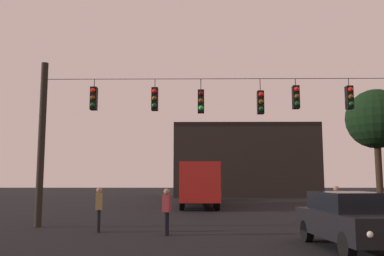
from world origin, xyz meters
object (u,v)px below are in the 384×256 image
city_bus (199,180)px  car_far_left (208,192)px  car_near_right (352,219)px  pedestrian_crossing_center (99,207)px  pedestrian_crossing_right (337,204)px  pedestrian_crossing_left (167,209)px  tree_left_silhouette (376,119)px

city_bus → car_far_left: city_bus is taller
car_near_right → pedestrian_crossing_center: pedestrian_crossing_center is taller
pedestrian_crossing_right → city_bus: bearing=112.0°
pedestrian_crossing_center → pedestrian_crossing_right: bearing=11.0°
car_near_right → pedestrian_crossing_left: 5.97m
pedestrian_crossing_right → tree_left_silhouette: tree_left_silhouette is taller
pedestrian_crossing_left → tree_left_silhouette: (14.44, 16.55, 5.51)m
pedestrian_crossing_center → car_near_right: bearing=-25.0°
city_bus → car_near_right: city_bus is taller
car_far_left → pedestrian_crossing_right: 22.74m
pedestrian_crossing_center → city_bus: bearing=76.6°
pedestrian_crossing_left → pedestrian_crossing_center: pedestrian_crossing_center is taller
car_far_left → pedestrian_crossing_right: size_ratio=2.74×
city_bus → pedestrian_crossing_center: size_ratio=6.90×
pedestrian_crossing_center → pedestrian_crossing_left: bearing=-17.8°
car_near_right → pedestrian_crossing_center: size_ratio=2.78×
tree_left_silhouette → car_near_right: bearing=-115.4°
car_far_left → tree_left_silhouette: (12.37, -8.32, 5.59)m
car_near_right → car_far_left: 27.87m
city_bus → car_far_left: size_ratio=2.47×
city_bus → car_far_left: bearing=83.9°
pedestrian_crossing_left → tree_left_silhouette: bearing=48.9°
pedestrian_crossing_left → city_bus: bearing=85.9°
city_bus → car_near_right: (4.11, -19.01, -1.07)m
pedestrian_crossing_left → pedestrian_crossing_center: size_ratio=0.98×
car_near_right → tree_left_silhouette: bearing=64.6°
pedestrian_crossing_left → pedestrian_crossing_right: 7.14m
tree_left_silhouette → pedestrian_crossing_left: bearing=-131.1°
pedestrian_crossing_center → car_far_left: bearing=79.2°
city_bus → pedestrian_crossing_center: city_bus is taller
car_far_left → pedestrian_crossing_left: size_ratio=2.85×
car_near_right → car_far_left: (-3.19, 27.69, 0.00)m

